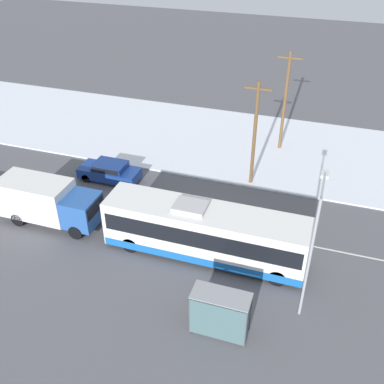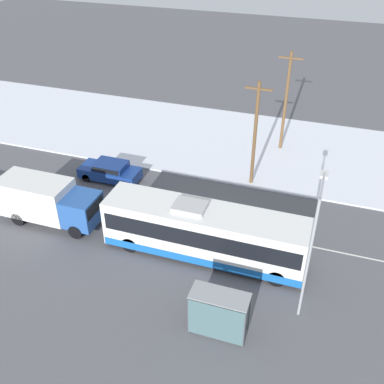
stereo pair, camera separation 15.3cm
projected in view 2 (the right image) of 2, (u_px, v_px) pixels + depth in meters
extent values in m
plane|color=#56565B|center=(215.00, 227.00, 28.20)|extent=(120.00, 120.00, 0.00)
cube|color=silver|center=(253.00, 146.00, 37.13)|extent=(80.00, 12.46, 0.12)
cube|color=silver|center=(215.00, 227.00, 28.19)|extent=(60.00, 0.12, 0.00)
cube|color=white|center=(205.00, 231.00, 25.14)|extent=(11.51, 2.55, 2.80)
cube|color=black|center=(205.00, 227.00, 24.95)|extent=(11.05, 2.57, 1.06)
cube|color=blue|center=(204.00, 247.00, 25.77)|extent=(11.40, 2.57, 0.50)
cube|color=#B2B2B2|center=(190.00, 206.00, 24.53)|extent=(1.80, 1.40, 0.24)
cylinder|color=black|center=(276.00, 278.00, 23.72)|extent=(1.00, 0.28, 1.00)
cylinder|color=black|center=(283.00, 251.00, 25.52)|extent=(1.00, 0.28, 1.00)
cylinder|color=black|center=(130.00, 244.00, 26.00)|extent=(1.00, 0.28, 1.00)
cylinder|color=black|center=(146.00, 222.00, 27.79)|extent=(1.00, 0.28, 1.00)
cube|color=silver|center=(36.00, 197.00, 28.03)|extent=(4.50, 2.30, 2.35)
cube|color=#2856A3|center=(82.00, 210.00, 27.32)|extent=(1.90, 2.18, 1.83)
cube|color=black|center=(95.00, 208.00, 26.87)|extent=(0.06, 1.96, 0.81)
cylinder|color=black|center=(76.00, 232.00, 27.04)|extent=(0.90, 0.26, 0.90)
cylinder|color=black|center=(92.00, 213.00, 28.65)|extent=(0.90, 0.26, 0.90)
cylinder|color=black|center=(18.00, 219.00, 28.14)|extent=(0.90, 0.26, 0.90)
cylinder|color=black|center=(38.00, 201.00, 29.75)|extent=(0.90, 0.26, 0.90)
cube|color=navy|center=(110.00, 173.00, 32.53)|extent=(4.40, 1.80, 0.75)
cube|color=navy|center=(110.00, 166.00, 32.17)|extent=(2.29, 1.66, 0.46)
cube|color=black|center=(110.00, 166.00, 32.16)|extent=(2.11, 1.69, 0.37)
cylinder|color=black|center=(87.00, 178.00, 32.46)|extent=(0.64, 0.22, 0.64)
cylinder|color=black|center=(97.00, 167.00, 33.71)|extent=(0.64, 0.22, 0.64)
cylinder|color=black|center=(125.00, 185.00, 31.63)|extent=(0.64, 0.22, 0.64)
cylinder|color=black|center=(135.00, 174.00, 32.88)|extent=(0.64, 0.22, 0.64)
cylinder|color=#23232D|center=(210.00, 304.00, 22.35)|extent=(0.12, 0.12, 0.80)
cylinder|color=#23232D|center=(215.00, 305.00, 22.28)|extent=(0.12, 0.12, 0.80)
cube|color=black|center=(213.00, 294.00, 21.91)|extent=(0.42, 0.23, 0.66)
sphere|color=#8E6647|center=(213.00, 287.00, 21.65)|extent=(0.28, 0.28, 0.28)
cylinder|color=black|center=(208.00, 293.00, 22.00)|extent=(0.10, 0.10, 0.63)
cylinder|color=black|center=(218.00, 296.00, 21.86)|extent=(0.10, 0.10, 0.63)
cube|color=gray|center=(220.00, 296.00, 20.16)|extent=(2.72, 1.20, 0.06)
cube|color=slate|center=(216.00, 323.00, 20.34)|extent=(2.62, 0.04, 2.16)
cylinder|color=#474C51|center=(196.00, 299.00, 21.61)|extent=(0.08, 0.08, 2.34)
cylinder|color=#474C51|center=(250.00, 312.00, 20.91)|extent=(0.08, 0.08, 2.34)
cylinder|color=#474C51|center=(188.00, 316.00, 20.73)|extent=(0.08, 0.08, 2.34)
cylinder|color=#474C51|center=(244.00, 331.00, 20.02)|extent=(0.08, 0.08, 2.34)
cylinder|color=#9EA3A8|center=(308.00, 262.00, 20.42)|extent=(0.14, 0.14, 6.92)
cylinder|color=#9EA3A8|center=(322.00, 187.00, 19.55)|extent=(0.10, 2.44, 0.10)
cube|color=silver|center=(324.00, 175.00, 20.56)|extent=(0.36, 0.60, 0.16)
cylinder|color=brown|center=(255.00, 136.00, 30.29)|extent=(0.24, 0.24, 7.64)
cube|color=brown|center=(259.00, 89.00, 28.45)|extent=(1.80, 0.12, 0.12)
cylinder|color=brown|center=(285.00, 103.00, 34.61)|extent=(0.24, 0.24, 7.99)
cube|color=brown|center=(291.00, 58.00, 32.67)|extent=(1.80, 0.12, 0.12)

